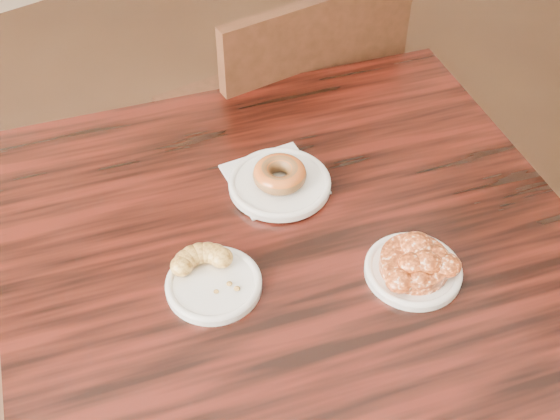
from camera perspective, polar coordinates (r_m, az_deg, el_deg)
cafe_table at (r=1.43m, az=1.32°, el=-13.25°), size 1.17×1.17×0.75m
chair_far at (r=1.86m, az=-0.89°, el=7.29°), size 0.53×0.53×0.90m
napkin at (r=1.25m, az=-0.51°, el=2.51°), size 0.17×0.17×0.00m
plate_donut at (r=1.23m, az=-0.03°, el=2.15°), size 0.18×0.18×0.01m
plate_cruller at (r=1.08m, az=-5.41°, el=-6.05°), size 0.15×0.15×0.01m
plate_fritter at (r=1.12m, az=10.75°, el=-4.86°), size 0.15×0.15×0.01m
glazed_donut at (r=1.21m, az=-0.03°, el=2.92°), size 0.09×0.09×0.03m
apple_fritter at (r=1.10m, az=10.92°, el=-4.07°), size 0.15×0.15×0.04m
cruller_fragment at (r=1.07m, az=-5.49°, el=-5.31°), size 0.12×0.12×0.03m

